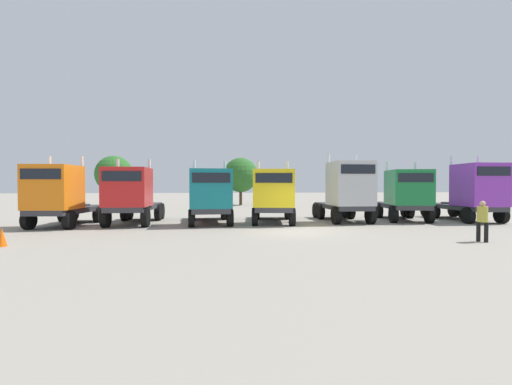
% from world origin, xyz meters
% --- Properties ---
extents(ground, '(200.00, 200.00, 0.00)m').
position_xyz_m(ground, '(0.00, 0.00, 0.00)').
color(ground, gray).
extents(semi_truck_orange, '(3.16, 6.11, 4.11)m').
position_xyz_m(semi_truck_orange, '(-12.94, 3.68, 1.82)').
color(semi_truck_orange, '#333338').
rests_on(semi_truck_orange, ground).
extents(semi_truck_red, '(2.74, 6.29, 4.02)m').
position_xyz_m(semi_truck_red, '(-9.13, 4.25, 1.80)').
color(semi_truck_red, '#333338').
rests_on(semi_truck_red, ground).
extents(semi_truck_teal, '(2.81, 6.54, 3.94)m').
position_xyz_m(semi_truck_teal, '(-4.41, 3.95, 1.74)').
color(semi_truck_teal, '#333338').
rests_on(semi_truck_teal, ground).
extents(semi_truck_yellow, '(3.49, 6.72, 3.94)m').
position_xyz_m(semi_truck_yellow, '(-0.49, 4.01, 1.77)').
color(semi_truck_yellow, '#333338').
rests_on(semi_truck_yellow, ground).
extents(semi_truck_silver, '(2.70, 5.77, 4.48)m').
position_xyz_m(semi_truck_silver, '(4.37, 4.04, 2.06)').
color(semi_truck_silver, '#333338').
rests_on(semi_truck_silver, ground).
extents(semi_truck_green, '(3.70, 6.20, 3.99)m').
position_xyz_m(semi_truck_green, '(8.51, 4.28, 1.82)').
color(semi_truck_green, '#333338').
rests_on(semi_truck_green, ground).
extents(semi_truck_purple, '(2.90, 6.09, 4.38)m').
position_xyz_m(semi_truck_purple, '(12.73, 3.35, 1.97)').
color(semi_truck_purple, '#333338').
rests_on(semi_truck_purple, ground).
extents(visitor_with_camera, '(0.56, 0.56, 1.73)m').
position_xyz_m(visitor_with_camera, '(6.99, -4.14, 1.00)').
color(visitor_with_camera, black).
rests_on(visitor_with_camera, ground).
extents(traffic_cone_near, '(0.36, 0.36, 0.74)m').
position_xyz_m(traffic_cone_near, '(-12.40, -2.79, 0.37)').
color(traffic_cone_near, '#F2590C').
rests_on(traffic_cone_near, ground).
extents(oak_far_left, '(3.93, 3.93, 5.59)m').
position_xyz_m(oak_far_left, '(-14.73, 21.28, 3.61)').
color(oak_far_left, '#4C3823').
rests_on(oak_far_left, ground).
extents(oak_far_centre, '(4.22, 4.22, 5.81)m').
position_xyz_m(oak_far_centre, '(-0.83, 24.80, 3.69)').
color(oak_far_centre, '#4C3823').
rests_on(oak_far_centre, ground).
extents(oak_far_right, '(3.13, 3.13, 4.84)m').
position_xyz_m(oak_far_right, '(11.38, 20.87, 3.25)').
color(oak_far_right, '#4C3823').
rests_on(oak_far_right, ground).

